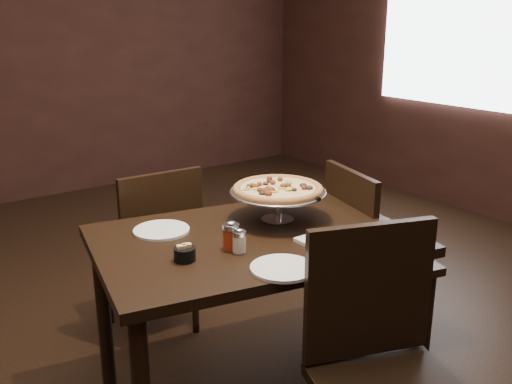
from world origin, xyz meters
TOP-DOWN VIEW (x-y plane):
  - room at (0.06, 0.03)m, footprint 6.04×7.04m
  - dining_table at (-0.05, -0.11)m, footprint 1.40×1.08m
  - pizza_stand at (0.14, -0.02)m, footprint 0.42×0.42m
  - parmesan_shaker at (-0.19, -0.21)m, footprint 0.05×0.05m
  - pepper_flake_shaker at (-0.20, -0.17)m, footprint 0.07×0.07m
  - packet_caddy at (-0.40, -0.16)m, footprint 0.08×0.08m
  - napkin_stack at (0.11, -0.32)m, footprint 0.14×0.14m
  - plate_left at (-0.33, 0.16)m, footprint 0.23×0.23m
  - plate_near at (-0.16, -0.43)m, footprint 0.23×0.23m
  - serving_spatula at (0.21, -0.17)m, footprint 0.14×0.14m
  - chair_far at (-0.13, 0.65)m, footprint 0.45×0.45m
  - chair_near at (-0.02, -0.79)m, footprint 0.59×0.59m
  - chair_side at (0.68, -0.08)m, footprint 0.54×0.54m

SIDE VIEW (x-z plane):
  - chair_far at x=-0.13m, z-range 0.04..0.97m
  - chair_side at x=0.68m, z-range 0.04..0.99m
  - chair_near at x=-0.02m, z-range 0.05..1.03m
  - dining_table at x=-0.05m, z-range 0.29..1.07m
  - plate_near at x=-0.16m, z-range 0.78..0.80m
  - plate_left at x=-0.33m, z-range 0.78..0.80m
  - napkin_stack at x=0.11m, z-range 0.78..0.80m
  - packet_caddy at x=-0.40m, z-range 0.78..0.84m
  - parmesan_shaker at x=-0.19m, z-range 0.78..0.88m
  - pepper_flake_shaker at x=-0.20m, z-range 0.78..0.90m
  - serving_spatula at x=0.21m, z-range 0.91..0.93m
  - pizza_stand at x=0.14m, z-range 0.84..1.01m
  - room at x=0.06m, z-range -0.02..2.82m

